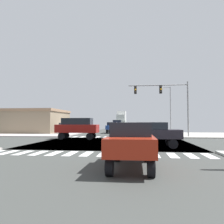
{
  "coord_description": "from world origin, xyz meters",
  "views": [
    {
      "loc": [
        2.25,
        -20.07,
        1.89
      ],
      "look_at": [
        -0.65,
        4.97,
        3.07
      ],
      "focal_mm": 34.8,
      "sensor_mm": 36.0,
      "label": 1
    }
  ],
  "objects_px": {
    "pickup_farside_1": "(118,125)",
    "traffic_signal_mast": "(165,96)",
    "sedan_leading_3": "(112,127)",
    "street_lamp": "(169,105)",
    "sedan_crossing_1": "(131,141)",
    "bank_building": "(18,121)",
    "box_truck_trailing_1": "(121,120)",
    "sedan_middle_4": "(151,132)",
    "suv_nearside_1": "(77,127)"
  },
  "relations": [
    {
      "from": "pickup_farside_1",
      "to": "traffic_signal_mast",
      "type": "bearing_deg",
      "value": 111.47
    },
    {
      "from": "sedan_leading_3",
      "to": "street_lamp",
      "type": "bearing_deg",
      "value": 174.86
    },
    {
      "from": "sedan_crossing_1",
      "to": "sedan_leading_3",
      "type": "xyz_separation_m",
      "value": [
        -4.0,
        27.93,
        0.0
      ]
    },
    {
      "from": "street_lamp",
      "to": "bank_building",
      "type": "height_order",
      "value": "street_lamp"
    },
    {
      "from": "bank_building",
      "to": "box_truck_trailing_1",
      "type": "height_order",
      "value": "box_truck_trailing_1"
    },
    {
      "from": "sedan_leading_3",
      "to": "box_truck_trailing_1",
      "type": "distance_m",
      "value": 21.52
    },
    {
      "from": "sedan_leading_3",
      "to": "box_truck_trailing_1",
      "type": "height_order",
      "value": "box_truck_trailing_1"
    },
    {
      "from": "traffic_signal_mast",
      "to": "street_lamp",
      "type": "bearing_deg",
      "value": 78.56
    },
    {
      "from": "bank_building",
      "to": "pickup_farside_1",
      "type": "distance_m",
      "value": 20.02
    },
    {
      "from": "bank_building",
      "to": "sedan_leading_3",
      "type": "bearing_deg",
      "value": 3.37
    },
    {
      "from": "pickup_farside_1",
      "to": "sedan_middle_4",
      "type": "distance_m",
      "value": 31.06
    },
    {
      "from": "sedan_crossing_1",
      "to": "sedan_leading_3",
      "type": "distance_m",
      "value": 28.21
    },
    {
      "from": "traffic_signal_mast",
      "to": "box_truck_trailing_1",
      "type": "bearing_deg",
      "value": 103.98
    },
    {
      "from": "suv_nearside_1",
      "to": "pickup_farside_1",
      "type": "bearing_deg",
      "value": 174.29
    },
    {
      "from": "suv_nearside_1",
      "to": "box_truck_trailing_1",
      "type": "bearing_deg",
      "value": 176.13
    },
    {
      "from": "traffic_signal_mast",
      "to": "sedan_crossing_1",
      "type": "bearing_deg",
      "value": -101.29
    },
    {
      "from": "bank_building",
      "to": "suv_nearside_1",
      "type": "distance_m",
      "value": 18.97
    },
    {
      "from": "traffic_signal_mast",
      "to": "bank_building",
      "type": "height_order",
      "value": "traffic_signal_mast"
    },
    {
      "from": "box_truck_trailing_1",
      "to": "traffic_signal_mast",
      "type": "bearing_deg",
      "value": 103.98
    },
    {
      "from": "suv_nearside_1",
      "to": "sedan_middle_4",
      "type": "xyz_separation_m",
      "value": [
        7.68,
        -7.0,
        -0.28
      ]
    },
    {
      "from": "box_truck_trailing_1",
      "to": "street_lamp",
      "type": "bearing_deg",
      "value": 112.9
    },
    {
      "from": "suv_nearside_1",
      "to": "pickup_farside_1",
      "type": "distance_m",
      "value": 23.71
    },
    {
      "from": "suv_nearside_1",
      "to": "box_truck_trailing_1",
      "type": "distance_m",
      "value": 35.03
    },
    {
      "from": "traffic_signal_mast",
      "to": "street_lamp",
      "type": "distance_m",
      "value": 8.77
    },
    {
      "from": "traffic_signal_mast",
      "to": "suv_nearside_1",
      "type": "xyz_separation_m",
      "value": [
        -10.06,
        -4.03,
        -3.76
      ]
    },
    {
      "from": "traffic_signal_mast",
      "to": "bank_building",
      "type": "bearing_deg",
      "value": 160.85
    },
    {
      "from": "pickup_farside_1",
      "to": "sedan_leading_3",
      "type": "distance_m",
      "value": 10.14
    },
    {
      "from": "bank_building",
      "to": "sedan_middle_4",
      "type": "xyz_separation_m",
      "value": [
        21.95,
        -19.48,
        -0.9
      ]
    },
    {
      "from": "bank_building",
      "to": "suv_nearside_1",
      "type": "xyz_separation_m",
      "value": [
        14.27,
        -12.48,
        -0.63
      ]
    },
    {
      "from": "traffic_signal_mast",
      "to": "street_lamp",
      "type": "relative_size",
      "value": 0.97
    },
    {
      "from": "suv_nearside_1",
      "to": "sedan_leading_3",
      "type": "height_order",
      "value": "suv_nearside_1"
    },
    {
      "from": "box_truck_trailing_1",
      "to": "sedan_middle_4",
      "type": "relative_size",
      "value": 1.67
    },
    {
      "from": "pickup_farside_1",
      "to": "sedan_crossing_1",
      "type": "distance_m",
      "value": 38.28
    },
    {
      "from": "bank_building",
      "to": "box_truck_trailing_1",
      "type": "bearing_deg",
      "value": 53.47
    },
    {
      "from": "street_lamp",
      "to": "suv_nearside_1",
      "type": "bearing_deg",
      "value": -133.08
    },
    {
      "from": "bank_building",
      "to": "street_lamp",
      "type": "bearing_deg",
      "value": 0.29
    },
    {
      "from": "street_lamp",
      "to": "bank_building",
      "type": "distance_m",
      "value": 26.19
    },
    {
      "from": "suv_nearside_1",
      "to": "sedan_middle_4",
      "type": "relative_size",
      "value": 1.07
    },
    {
      "from": "sedan_crossing_1",
      "to": "traffic_signal_mast",
      "type": "bearing_deg",
      "value": 78.71
    },
    {
      "from": "traffic_signal_mast",
      "to": "suv_nearside_1",
      "type": "bearing_deg",
      "value": -158.16
    },
    {
      "from": "bank_building",
      "to": "sedan_leading_3",
      "type": "relative_size",
      "value": 4.09
    },
    {
      "from": "street_lamp",
      "to": "suv_nearside_1",
      "type": "height_order",
      "value": "street_lamp"
    },
    {
      "from": "suv_nearside_1",
      "to": "sedan_middle_4",
      "type": "height_order",
      "value": "suv_nearside_1"
    },
    {
      "from": "pickup_farside_1",
      "to": "box_truck_trailing_1",
      "type": "relative_size",
      "value": 0.71
    },
    {
      "from": "street_lamp",
      "to": "sedan_middle_4",
      "type": "xyz_separation_m",
      "value": [
        -4.11,
        -19.61,
        -3.51
      ]
    },
    {
      "from": "box_truck_trailing_1",
      "to": "sedan_middle_4",
      "type": "xyz_separation_m",
      "value": [
        5.32,
        -41.93,
        -1.45
      ]
    },
    {
      "from": "box_truck_trailing_1",
      "to": "sedan_crossing_1",
      "type": "bearing_deg",
      "value": 94.63
    },
    {
      "from": "pickup_farside_1",
      "to": "sedan_middle_4",
      "type": "relative_size",
      "value": 1.19
    },
    {
      "from": "street_lamp",
      "to": "sedan_leading_3",
      "type": "distance_m",
      "value": 10.1
    },
    {
      "from": "suv_nearside_1",
      "to": "sedan_leading_3",
      "type": "xyz_separation_m",
      "value": [
        2.36,
        13.46,
        -0.28
      ]
    }
  ]
}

